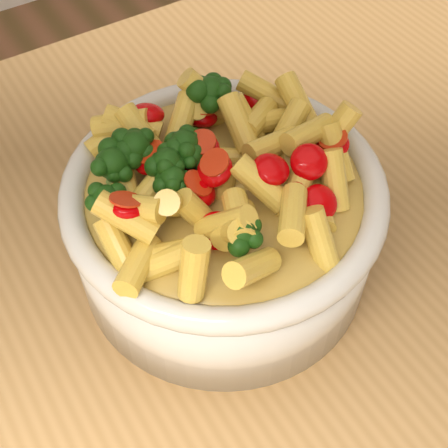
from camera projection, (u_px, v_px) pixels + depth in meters
table at (190, 355)px, 0.61m from camera, size 1.20×0.80×0.90m
serving_bowl at (224, 223)px, 0.51m from camera, size 0.25×0.25×0.11m
pasta_salad at (224, 166)px, 0.46m from camera, size 0.20×0.20×0.04m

